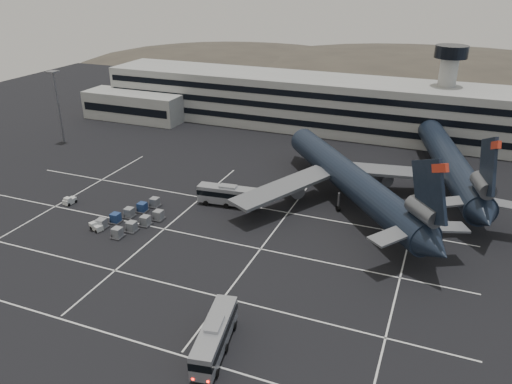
% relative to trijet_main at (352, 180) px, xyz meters
% --- Properties ---
extents(ground, '(260.00, 260.00, 0.00)m').
position_rel_trijet_main_xyz_m(ground, '(-21.94, -25.34, -5.25)').
color(ground, black).
rests_on(ground, ground).
extents(lane_markings, '(90.00, 55.62, 0.01)m').
position_rel_trijet_main_xyz_m(lane_markings, '(-21.00, -24.61, -5.24)').
color(lane_markings, silver).
rests_on(lane_markings, ground).
extents(terminal, '(125.00, 26.00, 24.00)m').
position_rel_trijet_main_xyz_m(terminal, '(-24.89, 45.81, 1.68)').
color(terminal, gray).
rests_on(terminal, ground).
extents(hills, '(352.00, 180.00, 44.00)m').
position_rel_trijet_main_xyz_m(hills, '(-3.95, 144.66, -17.32)').
color(hills, '#38332B').
rests_on(hills, ground).
extents(lightpole_left, '(2.40, 2.40, 18.28)m').
position_rel_trijet_main_xyz_m(lightpole_left, '(-76.94, 9.66, 6.57)').
color(lightpole_left, slate).
rests_on(lightpole_left, ground).
extents(trijet_main, '(41.17, 48.07, 18.08)m').
position_rel_trijet_main_xyz_m(trijet_main, '(0.00, 0.00, 0.00)').
color(trijet_main, black).
rests_on(trijet_main, ground).
extents(trijet_far, '(23.19, 56.96, 18.08)m').
position_rel_trijet_main_xyz_m(trijet_far, '(16.53, 17.25, 0.18)').
color(trijet_far, black).
rests_on(trijet_far, ground).
extents(bus_near, '(4.72, 11.98, 4.13)m').
position_rel_trijet_main_xyz_m(bus_near, '(-6.42, -45.02, -2.99)').
color(bus_near, gray).
rests_on(bus_near, ground).
extents(bus_far, '(11.96, 3.86, 4.15)m').
position_rel_trijet_main_xyz_m(bus_far, '(-21.51, -8.61, -2.98)').
color(bus_far, gray).
rests_on(bus_far, ground).
extents(tug_a, '(1.68, 2.52, 1.52)m').
position_rel_trijet_main_xyz_m(tug_a, '(-50.08, -19.43, -4.57)').
color(tug_a, beige).
rests_on(tug_a, ground).
extents(tug_b, '(2.70, 2.20, 1.51)m').
position_rel_trijet_main_xyz_m(tug_b, '(-38.47, -26.02, -4.58)').
color(tug_b, beige).
rests_on(tug_b, ground).
extents(uld_cluster, '(9.91, 15.10, 1.78)m').
position_rel_trijet_main_xyz_m(uld_cluster, '(-34.41, -21.04, -4.38)').
color(uld_cluster, '#2D2D30').
rests_on(uld_cluster, ground).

